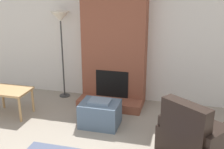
# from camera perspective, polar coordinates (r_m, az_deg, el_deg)

# --- Properties ---
(wall_back) EXTENTS (8.03, 0.06, 2.60)m
(wall_back) POSITION_cam_1_polar(r_m,az_deg,el_deg) (5.82, 1.05, 7.39)
(wall_back) COLOR silver
(wall_back) RESTS_ON ground_plane
(fireplace) EXTENTS (1.27, 0.79, 2.60)m
(fireplace) POSITION_cam_1_polar(r_m,az_deg,el_deg) (5.60, 0.44, 6.12)
(fireplace) COLOR brown
(fireplace) RESTS_ON ground_plane
(ottoman) EXTENTS (0.67, 0.51, 0.48)m
(ottoman) POSITION_cam_1_polar(r_m,az_deg,el_deg) (4.93, -2.44, -7.92)
(ottoman) COLOR slate
(ottoman) RESTS_ON ground_plane
(armchair) EXTENTS (1.20, 1.20, 0.87)m
(armchair) POSITION_cam_1_polar(r_m,az_deg,el_deg) (4.31, 16.33, -12.12)
(armchair) COLOR black
(armchair) RESTS_ON ground_plane
(side_table) EXTENTS (0.74, 0.53, 0.51)m
(side_table) POSITION_cam_1_polar(r_m,az_deg,el_deg) (5.56, -20.06, -3.54)
(side_table) COLOR tan
(side_table) RESTS_ON ground_plane
(floor_lamp_left) EXTENTS (0.39, 0.39, 1.84)m
(floor_lamp_left) POSITION_cam_1_polar(r_m,az_deg,el_deg) (5.90, -10.42, 10.67)
(floor_lamp_left) COLOR #333333
(floor_lamp_left) RESTS_ON ground_plane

